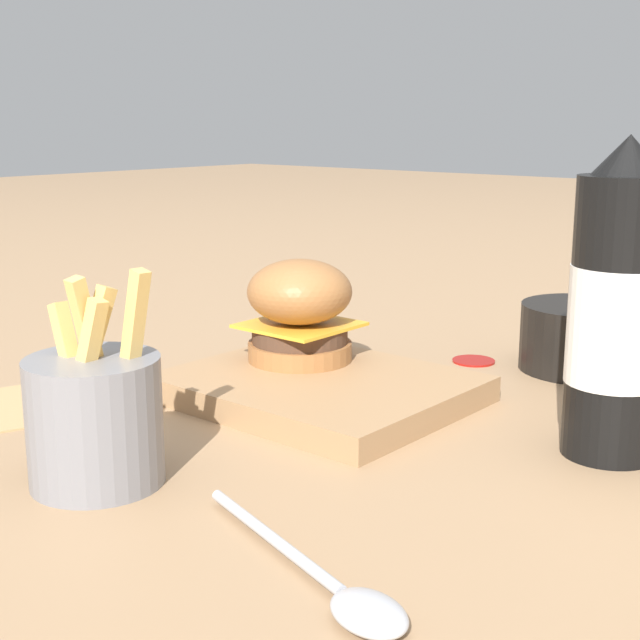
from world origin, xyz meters
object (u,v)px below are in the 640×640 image
Objects in this scene: ketchup_bottle at (618,313)px; side_bowl at (581,336)px; spoon at (342,592)px; serving_board at (320,388)px; burger at (300,310)px; fries_basket at (95,417)px.

side_bowl is at bearing 119.34° from ketchup_bottle.
spoon is (0.09, -0.49, -0.03)m from side_bowl.
serving_board is at bearing 149.05° from spoon.
spoon is at bearing -47.82° from serving_board.
spoon is at bearing -79.12° from side_bowl.
burger reaches higher than serving_board.
serving_board is 0.08m from burger.
side_bowl reaches higher than spoon.
ketchup_bottle is 1.24× the size of spoon.
fries_basket reaches higher than spoon.
fries_basket is 0.49m from side_bowl.
ketchup_bottle is at bearing 103.15° from spoon.
serving_board is at bearing -30.75° from burger.
burger reaches higher than side_bowl.
serving_board is at bearing -170.66° from ketchup_bottle.
burger is at bearing -130.51° from side_bowl.
side_bowl is at bearing 117.75° from spoon.
fries_basket is (-0.24, -0.27, -0.06)m from ketchup_bottle.
fries_basket is (0.00, -0.23, 0.04)m from serving_board.
serving_board is 1.05× the size of ketchup_bottle.
ketchup_bottle is at bearing 48.54° from fries_basket.
side_bowl is (-0.11, 0.20, -0.07)m from ketchup_bottle.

